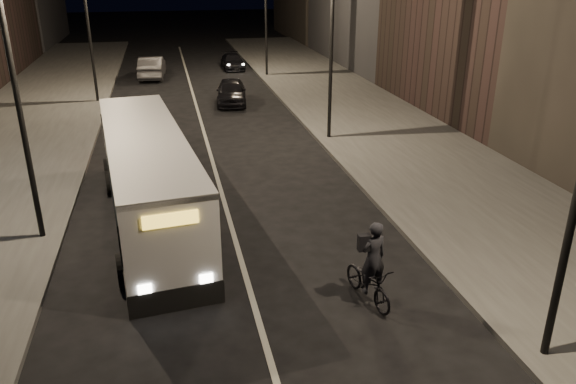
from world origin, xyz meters
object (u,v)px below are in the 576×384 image
streetlight_right_mid (326,21)px  cyclist_on_bicycle (370,275)px  streetlight_left_near (21,58)px  streetlight_left_far (91,8)px  car_mid (152,67)px  car_near (231,92)px  city_bus (148,175)px  car_far (233,62)px

streetlight_right_mid → cyclist_on_bicycle: bearing=-101.1°
streetlight_right_mid → cyclist_on_bicycle: (-2.57, -13.18, -4.63)m
streetlight_left_near → streetlight_left_far: 18.00m
streetlight_left_far → cyclist_on_bicycle: size_ratio=3.68×
streetlight_right_mid → car_mid: (-7.81, 17.20, -4.59)m
streetlight_right_mid → streetlight_left_far: same height
streetlight_left_far → car_near: bearing=-13.6°
streetlight_right_mid → car_mid: size_ratio=1.73×
city_bus → cyclist_on_bicycle: bearing=-55.4°
city_bus → cyclist_on_bicycle: size_ratio=4.93×
streetlight_left_far → city_bus: bearing=-80.4°
streetlight_right_mid → car_far: (-1.73, 19.74, -4.80)m
streetlight_right_mid → streetlight_left_far: (-10.66, 10.00, 0.00)m
streetlight_right_mid → car_near: 9.99m
car_mid → cyclist_on_bicycle: bearing=103.9°
streetlight_left_near → cyclist_on_bicycle: bearing=-32.6°
city_bus → car_near: (4.50, 15.50, -0.86)m
city_bus → streetlight_left_far: bearing=92.9°
streetlight_left_near → city_bus: (2.91, 0.72, -3.79)m
city_bus → car_mid: size_ratio=2.31×
streetlight_left_near → cyclist_on_bicycle: (8.09, -5.18, -4.63)m
streetlight_left_far → city_bus: (2.91, -17.28, -3.79)m
streetlight_right_mid → car_far: streetlight_right_mid is taller
car_far → city_bus: bearing=-103.4°
streetlight_left_near → city_bus: streetlight_left_near is taller
streetlight_left_far → cyclist_on_bicycle: streetlight_left_far is taller
streetlight_right_mid → streetlight_left_far: size_ratio=1.00×
streetlight_right_mid → car_mid: streetlight_right_mid is taller
car_far → streetlight_left_far: bearing=-133.3°
cyclist_on_bicycle → car_mid: cyclist_on_bicycle is taller
streetlight_left_near → streetlight_left_far: (0.00, 18.00, 0.00)m
cyclist_on_bicycle → car_mid: size_ratio=0.47×
cyclist_on_bicycle → car_near: 21.40m
streetlight_left_near → city_bus: bearing=13.9°
streetlight_right_mid → car_near: streetlight_right_mid is taller
cyclist_on_bicycle → car_mid: 30.83m
city_bus → streetlight_left_near: bearing=-172.8°
streetlight_left_far → car_far: 14.06m
streetlight_left_near → cyclist_on_bicycle: 10.66m
city_bus → car_far: size_ratio=2.81×
car_near → car_far: bearing=89.7°
car_mid → car_far: bearing=-153.2°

